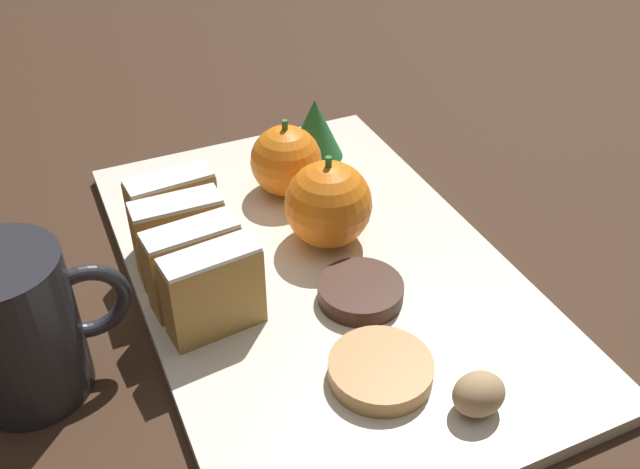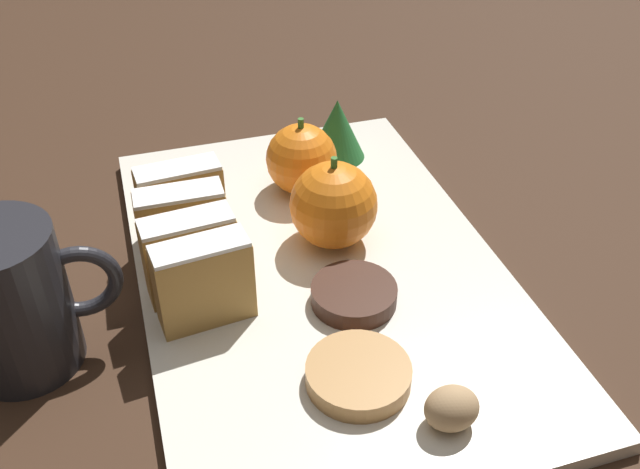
% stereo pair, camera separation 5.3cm
% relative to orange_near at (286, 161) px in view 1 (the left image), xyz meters
% --- Properties ---
extents(ground_plane, '(6.00, 6.00, 0.00)m').
position_rel_orange_near_xyz_m(ground_plane, '(-0.02, -0.11, -0.04)').
color(ground_plane, '#382316').
extents(serving_platter, '(0.27, 0.42, 0.01)m').
position_rel_orange_near_xyz_m(serving_platter, '(-0.02, -0.11, -0.04)').
color(serving_platter, silver).
rests_on(serving_platter, ground_plane).
extents(stollen_slice_front, '(0.07, 0.03, 0.06)m').
position_rel_orange_near_xyz_m(stollen_slice_front, '(-0.11, -0.14, 0.00)').
color(stollen_slice_front, '#B28442').
rests_on(stollen_slice_front, serving_platter).
extents(stollen_slice_second, '(0.07, 0.03, 0.06)m').
position_rel_orange_near_xyz_m(stollen_slice_second, '(-0.11, -0.10, 0.00)').
color(stollen_slice_second, '#B28442').
rests_on(stollen_slice_second, serving_platter).
extents(stollen_slice_third, '(0.07, 0.03, 0.06)m').
position_rel_orange_near_xyz_m(stollen_slice_third, '(-0.11, -0.07, 0.00)').
color(stollen_slice_third, '#B28442').
rests_on(stollen_slice_third, serving_platter).
extents(stollen_slice_fourth, '(0.07, 0.03, 0.06)m').
position_rel_orange_near_xyz_m(stollen_slice_fourth, '(-0.11, -0.04, 0.00)').
color(stollen_slice_fourth, '#B28442').
rests_on(stollen_slice_fourth, serving_platter).
extents(orange_near, '(0.06, 0.06, 0.07)m').
position_rel_orange_near_xyz_m(orange_near, '(0.00, 0.00, 0.00)').
color(orange_near, orange).
rests_on(orange_near, serving_platter).
extents(orange_far, '(0.07, 0.07, 0.08)m').
position_rel_orange_near_xyz_m(orange_far, '(0.00, -0.08, 0.00)').
color(orange_far, orange).
rests_on(orange_far, serving_platter).
extents(walnut, '(0.03, 0.03, 0.03)m').
position_rel_orange_near_xyz_m(walnut, '(0.01, -0.27, -0.02)').
color(walnut, tan).
rests_on(walnut, serving_platter).
extents(chocolate_cookie, '(0.06, 0.06, 0.01)m').
position_rel_orange_near_xyz_m(chocolate_cookie, '(-0.00, -0.15, -0.02)').
color(chocolate_cookie, '#381E14').
rests_on(chocolate_cookie, serving_platter).
extents(gingerbread_cookie, '(0.07, 0.07, 0.01)m').
position_rel_orange_near_xyz_m(gingerbread_cookie, '(-0.03, -0.22, -0.02)').
color(gingerbread_cookie, '#B27F47').
rests_on(gingerbread_cookie, serving_platter).
extents(evergreen_sprig, '(0.05, 0.05, 0.06)m').
position_rel_orange_near_xyz_m(evergreen_sprig, '(0.05, 0.04, -0.00)').
color(evergreen_sprig, '#23662D').
rests_on(evergreen_sprig, serving_platter).
extents(coffee_mug, '(0.11, 0.08, 0.10)m').
position_rel_orange_near_xyz_m(coffee_mug, '(-0.23, -0.13, 0.01)').
color(coffee_mug, '#232328').
rests_on(coffee_mug, ground_plane).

